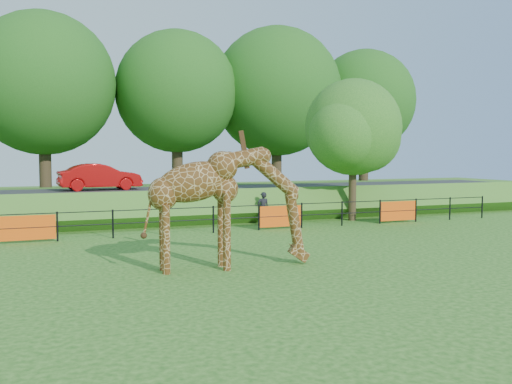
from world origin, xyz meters
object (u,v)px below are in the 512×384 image
at_px(giraffe, 229,207).
at_px(visitor, 263,208).
at_px(car_red, 100,177).
at_px(tree_east, 354,131).

height_order(giraffe, visitor, giraffe).
relative_size(car_red, tree_east, 0.58).
xyz_separation_m(giraffe, tree_east, (9.31, 8.56, 2.56)).
relative_size(giraffe, tree_east, 0.71).
height_order(car_red, visitor, car_red).
xyz_separation_m(giraffe, visitor, (4.63, 8.66, -0.98)).
relative_size(giraffe, car_red, 1.22).
bearing_deg(visitor, tree_east, -174.87).
xyz_separation_m(visitor, tree_east, (4.69, -0.10, 3.54)).
xyz_separation_m(car_red, tree_east, (11.28, -5.13, 2.21)).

